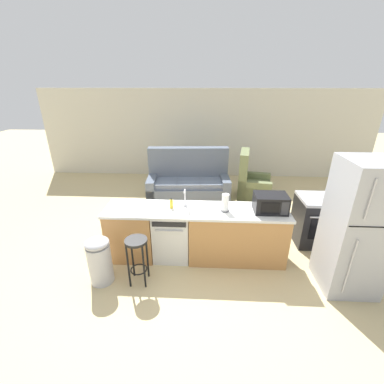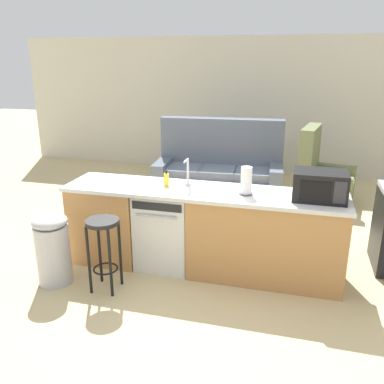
{
  "view_description": "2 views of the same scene",
  "coord_description": "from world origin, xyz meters",
  "views": [
    {
      "loc": [
        0.27,
        -3.64,
        2.77
      ],
      "look_at": [
        0.07,
        0.39,
        1.03
      ],
      "focal_mm": 24.0,
      "sensor_mm": 36.0,
      "label": 1
    },
    {
      "loc": [
        1.07,
        -3.89,
        2.2
      ],
      "look_at": [
        0.02,
        0.08,
        0.84
      ],
      "focal_mm": 38.0,
      "sensor_mm": 36.0,
      "label": 2
    }
  ],
  "objects": [
    {
      "name": "refrigerator",
      "position": [
        2.35,
        -0.55,
        0.95
      ],
      "size": [
        0.72,
        0.73,
        1.91
      ],
      "color": "#A8AAB2",
      "rests_on": "ground_plane"
    },
    {
      "name": "ground_plane",
      "position": [
        0.0,
        0.0,
        0.0
      ],
      "size": [
        24.0,
        24.0,
        0.0
      ],
      "primitive_type": "plane",
      "color": "tan"
    },
    {
      "name": "couch",
      "position": [
        -0.13,
        2.39,
        0.39
      ],
      "size": [
        2.06,
        1.03,
        1.27
      ],
      "color": "#515B6B",
      "rests_on": "ground_plane"
    },
    {
      "name": "stove_range",
      "position": [
        2.35,
        0.55,
        0.45
      ],
      "size": [
        0.76,
        0.68,
        0.9
      ],
      "color": "black",
      "rests_on": "ground_plane"
    },
    {
      "name": "kitchen_counter",
      "position": [
        0.24,
        0.0,
        0.42
      ],
      "size": [
        2.94,
        0.66,
        0.9
      ],
      "color": "#B77F47",
      "rests_on": "ground_plane"
    },
    {
      "name": "trash_bin",
      "position": [
        -1.23,
        -0.68,
        0.38
      ],
      "size": [
        0.35,
        0.35,
        0.74
      ],
      "color": "#B7B7BC",
      "rests_on": "ground_plane"
    },
    {
      "name": "soap_bottle",
      "position": [
        -0.25,
        0.02,
        0.97
      ],
      "size": [
        0.06,
        0.06,
        0.18
      ],
      "color": "yellow",
      "rests_on": "kitchen_counter"
    },
    {
      "name": "microwave",
      "position": [
        1.31,
        -0.0,
        1.04
      ],
      "size": [
        0.5,
        0.37,
        0.28
      ],
      "color": "black",
      "rests_on": "kitchen_counter"
    },
    {
      "name": "armchair",
      "position": [
        1.46,
        2.55,
        0.35
      ],
      "size": [
        0.93,
        0.97,
        1.2
      ],
      "color": "#667047",
      "rests_on": "ground_plane"
    },
    {
      "name": "kettle",
      "position": [
        2.52,
        0.68,
        0.99
      ],
      "size": [
        0.21,
        0.17,
        0.19
      ],
      "color": "#B2B2B7",
      "rests_on": "stove_range"
    },
    {
      "name": "dishwasher",
      "position": [
        -0.25,
        -0.0,
        0.42
      ],
      "size": [
        0.58,
        0.61,
        0.84
      ],
      "color": "silver",
      "rests_on": "ground_plane"
    },
    {
      "name": "wall_back",
      "position": [
        0.3,
        4.2,
        1.3
      ],
      "size": [
        10.0,
        0.06,
        2.6
      ],
      "color": "beige",
      "rests_on": "ground_plane"
    },
    {
      "name": "paper_towel_roll",
      "position": [
        0.61,
        -0.03,
        1.04
      ],
      "size": [
        0.14,
        0.14,
        0.28
      ],
      "color": "#4C4C51",
      "rests_on": "kitchen_counter"
    },
    {
      "name": "sink_faucet",
      "position": [
        -0.03,
        0.09,
        1.03
      ],
      "size": [
        0.07,
        0.18,
        0.3
      ],
      "color": "silver",
      "rests_on": "kitchen_counter"
    },
    {
      "name": "bar_stool",
      "position": [
        -0.67,
        -0.66,
        0.54
      ],
      "size": [
        0.32,
        0.32,
        0.74
      ],
      "color": "black",
      "rests_on": "ground_plane"
    }
  ]
}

